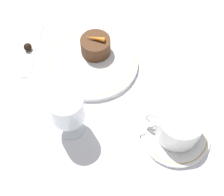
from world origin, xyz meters
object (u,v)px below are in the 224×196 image
Objects in this scene: fork at (32,56)px; dessert_cake at (96,46)px; dinner_plate at (93,62)px; wine_glass at (67,110)px; coffee_cup at (179,125)px.

dessert_cake is at bearing -162.68° from fork.
wine_glass reaches higher than dinner_plate.
wine_glass is at bearing 93.11° from dinner_plate.
wine_glass is 1.62× the size of dessert_cake.
wine_glass reaches higher than dessert_cake.
dessert_cake is (-0.16, -0.05, 0.03)m from fork.
coffee_cup is 0.41m from fork.
fork is (0.17, -0.17, -0.08)m from wine_glass.
fork is at bearing 6.87° from dinner_plate.
dinner_plate is 0.04m from dessert_cake.
dessert_cake is at bearing -88.42° from dinner_plate.
fork is at bearing -44.70° from wine_glass.
dinner_plate is 0.16m from fork.
dinner_plate is at bearing 91.58° from dessert_cake.
wine_glass is at bearing 135.30° from fork.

